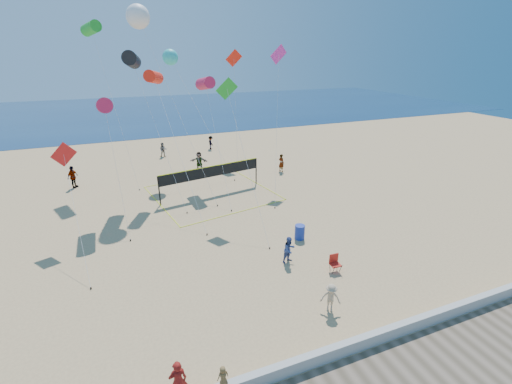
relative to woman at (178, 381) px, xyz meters
name	(u,v)px	position (x,y,z in m)	size (l,w,h in m)	color
ground	(250,321)	(3.51, 2.48, -0.83)	(120.00, 120.00, 0.00)	tan
ocean	(141,111)	(3.51, 64.48, -0.82)	(140.00, 50.00, 0.03)	#102A4F
seawall	(280,371)	(3.51, -0.52, -0.53)	(32.00, 0.30, 0.60)	#B5B5B0
woman	(178,381)	(0.00, 0.00, 0.00)	(0.61, 0.40, 1.67)	maroon
toddler	(223,376)	(1.41, -0.53, 0.18)	(0.40, 0.26, 0.82)	brown
bystander_a	(289,250)	(7.17, 6.03, -0.05)	(0.76, 0.59, 1.56)	navy
bystander_b	(331,298)	(7.13, 1.81, -0.13)	(0.91, 0.52, 1.41)	tan
far_person_0	(73,177)	(-5.09, 23.17, 0.14)	(1.14, 0.47, 1.94)	gray
far_person_1	(199,161)	(6.11, 23.73, 0.11)	(1.75, 0.56, 1.89)	gray
far_person_2	(281,163)	(13.54, 20.42, 0.05)	(0.65, 0.42, 1.77)	gray
far_person_3	(163,150)	(3.43, 29.97, -0.03)	(0.78, 0.61, 1.60)	gray
far_person_4	(211,143)	(9.24, 31.22, -0.04)	(1.03, 0.59, 1.59)	gray
camp_chair	(335,262)	(9.05, 4.36, -0.28)	(0.55, 0.68, 1.09)	red
trash_barrel	(300,232)	(8.96, 8.10, -0.37)	(0.62, 0.62, 0.93)	navy
volleyball_net	(211,175)	(5.72, 17.45, 0.81)	(10.44, 10.32, 2.39)	black
kite_0	(104,106)	(-1.44, 16.84, 6.82)	(1.17, 6.39, 8.31)	#C61E48
kite_1	(132,60)	(0.85, 20.59, 9.58)	(2.99, 7.60, 11.12)	black
kite_2	(154,77)	(2.25, 19.94, 8.35)	(2.25, 10.48, 9.79)	#FF2411
kite_3	(65,161)	(-3.97, 13.70, 4.19)	(1.72, 6.82, 6.10)	red
kite_4	(229,98)	(6.50, 14.31, 7.25)	(1.45, 7.44, 9.42)	green
kite_5	(278,63)	(12.56, 19.56, 9.27)	(4.25, 7.38, 11.61)	#E433A8
kite_6	(138,17)	(1.68, 20.69, 12.53)	(4.69, 6.79, 14.22)	white
kite_7	(170,57)	(4.33, 24.58, 9.70)	(5.03, 5.85, 11.23)	#30C8C4
kite_8	(91,28)	(-1.77, 25.50, 11.94)	(2.83, 6.38, 13.40)	green
kite_9	(234,64)	(11.19, 27.43, 9.01)	(2.45, 5.99, 11.27)	#FF2411
kite_10	(205,84)	(6.53, 21.11, 7.67)	(1.27, 8.84, 9.15)	#C61E48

